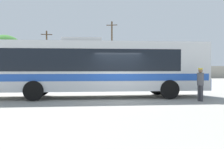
% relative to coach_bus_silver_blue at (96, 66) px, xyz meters
% --- Properties ---
extents(ground_plane, '(300.00, 300.00, 0.00)m').
position_rel_coach_bus_silver_blue_xyz_m(ground_plane, '(1.17, 8.52, -1.81)').
color(ground_plane, gray).
extents(perimeter_wall, '(80.00, 0.30, 1.92)m').
position_rel_coach_bus_silver_blue_xyz_m(perimeter_wall, '(1.17, 25.14, -0.85)').
color(perimeter_wall, '#9E998C').
rests_on(perimeter_wall, ground_plane).
extents(coach_bus_silver_blue, '(12.35, 2.77, 3.37)m').
position_rel_coach_bus_silver_blue_xyz_m(coach_bus_silver_blue, '(0.00, 0.00, 0.00)').
color(coach_bus_silver_blue, silver).
rests_on(coach_bus_silver_blue, ground_plane).
extents(attendant_by_bus_door, '(0.46, 0.46, 1.69)m').
position_rel_coach_bus_silver_blue_xyz_m(attendant_by_bus_door, '(5.24, -2.24, -0.85)').
color(attendant_by_bus_door, '#38383D').
rests_on(attendant_by_bus_door, ground_plane).
extents(parked_car_leftmost_dark_blue, '(4.64, 2.29, 1.55)m').
position_rel_coach_bus_silver_blue_xyz_m(parked_car_leftmost_dark_blue, '(-10.27, 20.95, -0.99)').
color(parked_car_leftmost_dark_blue, navy).
rests_on(parked_car_leftmost_dark_blue, ground_plane).
extents(parked_car_second_dark_blue, '(4.34, 2.01, 1.49)m').
position_rel_coach_bus_silver_blue_xyz_m(parked_car_second_dark_blue, '(-3.90, 21.79, -1.02)').
color(parked_car_second_dark_blue, navy).
rests_on(parked_car_second_dark_blue, ground_plane).
extents(utility_pole_near, '(1.80, 0.37, 7.68)m').
position_rel_coach_bus_silver_blue_xyz_m(utility_pole_near, '(-6.79, 28.84, 2.21)').
color(utility_pole_near, '#4C3823').
rests_on(utility_pole_near, ground_plane).
extents(utility_pole_far, '(1.77, 0.59, 9.29)m').
position_rel_coach_bus_silver_blue_xyz_m(utility_pole_far, '(3.86, 28.30, 3.02)').
color(utility_pole_far, '#4C3823').
rests_on(utility_pole_far, ground_plane).
extents(roadside_tree_left, '(5.98, 5.98, 7.09)m').
position_rel_coach_bus_silver_blue_xyz_m(roadside_tree_left, '(-13.84, 30.30, 2.74)').
color(roadside_tree_left, brown).
rests_on(roadside_tree_left, ground_plane).
extents(roadside_tree_midleft, '(3.85, 3.85, 5.32)m').
position_rel_coach_bus_silver_blue_xyz_m(roadside_tree_midleft, '(-7.60, 32.00, 1.86)').
color(roadside_tree_midleft, brown).
rests_on(roadside_tree_midleft, ground_plane).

